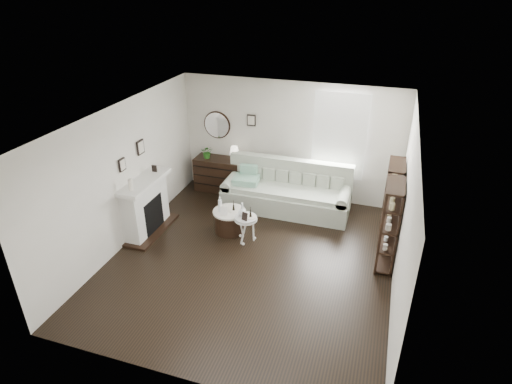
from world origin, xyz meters
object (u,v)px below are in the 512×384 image
(dresser, at_px, (221,175))
(pedestal_table, at_px, (246,219))
(drum_table, at_px, (230,221))
(sofa, at_px, (287,194))

(dresser, height_order, pedestal_table, dresser)
(drum_table, relative_size, pedestal_table, 1.24)
(sofa, height_order, dresser, sofa)
(drum_table, distance_m, pedestal_table, 0.56)
(sofa, xyz_separation_m, drum_table, (-0.86, -1.28, -0.12))
(sofa, relative_size, pedestal_table, 5.13)
(sofa, xyz_separation_m, dresser, (-1.72, 0.38, 0.05))
(sofa, bearing_deg, dresser, 167.41)
(dresser, relative_size, pedestal_table, 2.27)
(pedestal_table, bearing_deg, drum_table, 150.80)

